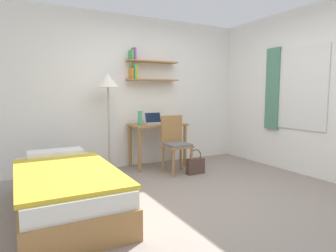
# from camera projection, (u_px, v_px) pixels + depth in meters

# --- Properties ---
(ground_plane) EXTENTS (5.28, 5.28, 0.00)m
(ground_plane) POSITION_uv_depth(u_px,v_px,m) (204.00, 199.00, 3.50)
(ground_plane) COLOR gray
(wall_back) EXTENTS (4.40, 0.27, 2.60)m
(wall_back) POSITION_uv_depth(u_px,v_px,m) (139.00, 91.00, 5.14)
(wall_back) COLOR white
(wall_back) RESTS_ON ground_plane
(wall_right) EXTENTS (0.10, 4.40, 2.60)m
(wall_right) POSITION_uv_depth(u_px,v_px,m) (316.00, 91.00, 4.33)
(wall_right) COLOR white
(wall_right) RESTS_ON ground_plane
(bed) EXTENTS (0.97, 1.97, 0.54)m
(bed) POSITION_uv_depth(u_px,v_px,m) (66.00, 190.00, 3.12)
(bed) COLOR #9E703D
(bed) RESTS_ON ground_plane
(desk) EXTENTS (0.95, 0.53, 0.75)m
(desk) POSITION_uv_depth(u_px,v_px,m) (158.00, 133.00, 5.03)
(desk) COLOR #9E703D
(desk) RESTS_ON ground_plane
(desk_chair) EXTENTS (0.40, 0.40, 0.92)m
(desk_chair) POSITION_uv_depth(u_px,v_px,m) (175.00, 142.00, 4.65)
(desk_chair) COLOR #9E703D
(desk_chair) RESTS_ON ground_plane
(standing_lamp) EXTENTS (0.36, 0.36, 1.59)m
(standing_lamp) POSITION_uv_depth(u_px,v_px,m) (108.00, 87.00, 4.54)
(standing_lamp) COLOR #B2A893
(standing_lamp) RESTS_ON ground_plane
(laptop) EXTENTS (0.32, 0.22, 0.21)m
(laptop) POSITION_uv_depth(u_px,v_px,m) (154.00, 121.00, 5.00)
(laptop) COLOR #B7BABF
(laptop) RESTS_ON desk
(water_bottle) EXTENTS (0.07, 0.07, 0.23)m
(water_bottle) POSITION_uv_depth(u_px,v_px,m) (140.00, 118.00, 4.81)
(water_bottle) COLOR #42A87F
(water_bottle) RESTS_ON desk
(book_stack) EXTENTS (0.20, 0.26, 0.11)m
(book_stack) POSITION_uv_depth(u_px,v_px,m) (172.00, 120.00, 5.13)
(book_stack) COLOR #4CA856
(book_stack) RESTS_ON desk
(handbag) EXTENTS (0.30, 0.11, 0.40)m
(handbag) POSITION_uv_depth(u_px,v_px,m) (195.00, 165.00, 4.61)
(handbag) COLOR #4C382D
(handbag) RESTS_ON ground_plane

